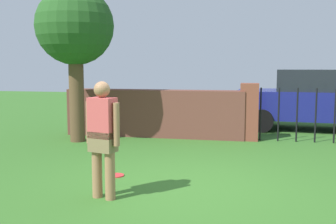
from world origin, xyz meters
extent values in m
plane|color=#336623|center=(0.00, 0.00, 0.00)|extent=(40.00, 40.00, 0.00)
cube|color=brown|center=(-1.50, 4.21, 0.60)|extent=(4.61, 0.50, 1.21)
cylinder|color=brown|center=(-3.16, 3.18, 1.13)|extent=(0.35, 0.35, 2.25)
sphere|color=#23511E|center=(-3.16, 3.18, 2.76)|extent=(1.84, 1.84, 1.84)
cylinder|color=#9E704C|center=(-0.91, -0.69, 0.42)|extent=(0.14, 0.14, 0.85)
cylinder|color=#9E704C|center=(-1.12, -0.63, 0.42)|extent=(0.14, 0.14, 0.85)
cube|color=olive|center=(-1.01, -0.66, 0.80)|extent=(0.41, 0.31, 0.28)
cube|color=#CC4C4C|center=(-1.01, -0.66, 1.12)|extent=(0.41, 0.31, 0.55)
sphere|color=#9E704C|center=(-1.01, -0.66, 1.51)|extent=(0.22, 0.22, 0.22)
cylinder|color=#9E704C|center=(-0.80, -0.72, 1.05)|extent=(0.09, 0.09, 0.58)
cylinder|color=#9E704C|center=(-1.23, -0.60, 1.05)|extent=(0.09, 0.09, 0.58)
cube|color=brown|center=(0.91, 4.21, 0.70)|extent=(0.44, 0.44, 1.40)
cylinder|color=black|center=(1.18, 4.21, 0.65)|extent=(0.04, 0.04, 1.30)
cylinder|color=black|center=(1.60, 4.21, 0.65)|extent=(0.04, 0.04, 1.30)
cylinder|color=black|center=(2.03, 4.21, 0.65)|extent=(0.04, 0.04, 1.30)
cylinder|color=black|center=(2.46, 4.21, 0.65)|extent=(0.04, 0.04, 1.30)
cylinder|color=black|center=(2.89, 4.21, 0.65)|extent=(0.04, 0.04, 1.30)
cube|color=navy|center=(2.66, 6.19, 0.72)|extent=(4.30, 1.98, 0.80)
cube|color=#1E2328|center=(2.66, 6.19, 1.42)|extent=(2.10, 1.63, 0.60)
cylinder|color=black|center=(1.24, 5.43, 0.32)|extent=(0.65, 0.26, 0.64)
cylinder|color=black|center=(1.35, 7.13, 0.32)|extent=(0.65, 0.26, 0.64)
cylinder|color=red|center=(-1.23, 0.44, 0.01)|extent=(0.27, 0.27, 0.02)
camera|label=1|loc=(0.97, -5.72, 1.83)|focal=42.70mm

